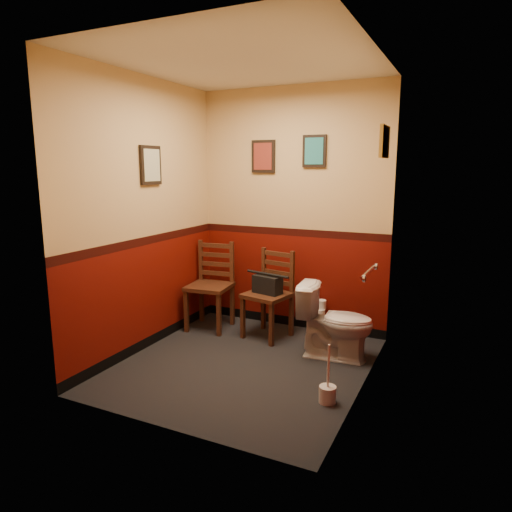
{
  "coord_description": "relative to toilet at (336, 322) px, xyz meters",
  "views": [
    {
      "loc": [
        1.82,
        -3.6,
        1.83
      ],
      "look_at": [
        0.0,
        0.25,
        1.0
      ],
      "focal_mm": 32.0,
      "sensor_mm": 36.0,
      "label": 1
    }
  ],
  "objects": [
    {
      "name": "ceiling",
      "position": [
        -0.72,
        -0.53,
        2.34
      ],
      "size": [
        2.2,
        2.4,
        0.0
      ],
      "primitive_type": "cube",
      "rotation": [
        3.14,
        0.0,
        0.0
      ],
      "color": "silver",
      "rests_on": "ground"
    },
    {
      "name": "grab_bar",
      "position": [
        0.35,
        -0.28,
        0.59
      ],
      "size": [
        0.05,
        0.56,
        0.06
      ],
      "color": "silver",
      "rests_on": "wall_right"
    },
    {
      "name": "tp_stack",
      "position": [
        -0.32,
        0.56,
        -0.19
      ],
      "size": [
        0.22,
        0.13,
        0.39
      ],
      "color": "silver",
      "rests_on": "floor"
    },
    {
      "name": "framed_print_back_a",
      "position": [
        -1.07,
        0.65,
        1.59
      ],
      "size": [
        0.28,
        0.04,
        0.36
      ],
      "color": "black",
      "rests_on": "wall_back"
    },
    {
      "name": "framed_print_back_b",
      "position": [
        -0.47,
        0.65,
        1.64
      ],
      "size": [
        0.26,
        0.04,
        0.34
      ],
      "color": "black",
      "rests_on": "wall_back"
    },
    {
      "name": "framed_print_right",
      "position": [
        0.36,
        0.07,
        1.69
      ],
      "size": [
        0.04,
        0.34,
        0.28
      ],
      "color": "olive",
      "rests_on": "wall_right"
    },
    {
      "name": "chair_left",
      "position": [
        -1.53,
        0.23,
        0.14
      ],
      "size": [
        0.51,
        0.51,
        0.99
      ],
      "rotation": [
        0.0,
        0.0,
        0.11
      ],
      "color": "#532A19",
      "rests_on": "floor"
    },
    {
      "name": "wall_left",
      "position": [
        -1.82,
        -0.53,
        0.99
      ],
      "size": [
        0.0,
        2.4,
        2.7
      ],
      "primitive_type": "cube",
      "rotation": [
        1.57,
        0.0,
        1.57
      ],
      "color": "#590C06",
      "rests_on": "ground"
    },
    {
      "name": "handbag",
      "position": [
        -0.82,
        0.22,
        0.24
      ],
      "size": [
        0.33,
        0.22,
        0.22
      ],
      "rotation": [
        0.0,
        0.0,
        -0.22
      ],
      "color": "black",
      "rests_on": "chair_right"
    },
    {
      "name": "floor",
      "position": [
        -0.72,
        -0.53,
        -0.36
      ],
      "size": [
        2.2,
        2.4,
        0.0
      ],
      "primitive_type": "cube",
      "color": "black",
      "rests_on": "ground"
    },
    {
      "name": "toilet_brush",
      "position": [
        0.19,
        -0.88,
        -0.28
      ],
      "size": [
        0.14,
        0.14,
        0.48
      ],
      "color": "silver",
      "rests_on": "floor"
    },
    {
      "name": "toilet",
      "position": [
        0.0,
        0.0,
        0.0
      ],
      "size": [
        0.76,
        0.46,
        0.71
      ],
      "primitive_type": "imported",
      "rotation": [
        0.0,
        0.0,
        1.65
      ],
      "color": "white",
      "rests_on": "floor"
    },
    {
      "name": "wall_front",
      "position": [
        -0.72,
        -1.73,
        0.99
      ],
      "size": [
        2.2,
        0.0,
        2.7
      ],
      "primitive_type": "cube",
      "rotation": [
        -1.57,
        0.0,
        0.0
      ],
      "color": "#590C06",
      "rests_on": "ground"
    },
    {
      "name": "wall_back",
      "position": [
        -0.72,
        0.67,
        0.99
      ],
      "size": [
        2.2,
        0.0,
        2.7
      ],
      "primitive_type": "cube",
      "rotation": [
        1.57,
        0.0,
        0.0
      ],
      "color": "#590C06",
      "rests_on": "ground"
    },
    {
      "name": "chair_right",
      "position": [
        -0.81,
        0.26,
        0.12
      ],
      "size": [
        0.52,
        0.52,
        0.95
      ],
      "rotation": [
        0.0,
        0.0,
        -0.2
      ],
      "color": "#532A19",
      "rests_on": "floor"
    },
    {
      "name": "wall_right",
      "position": [
        0.38,
        -0.53,
        0.99
      ],
      "size": [
        0.0,
        2.4,
        2.7
      ],
      "primitive_type": "cube",
      "rotation": [
        1.57,
        0.0,
        -1.57
      ],
      "color": "#590C06",
      "rests_on": "ground"
    },
    {
      "name": "framed_print_left",
      "position": [
        -1.8,
        -0.43,
        1.49
      ],
      "size": [
        0.04,
        0.3,
        0.38
      ],
      "color": "black",
      "rests_on": "wall_left"
    }
  ]
}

